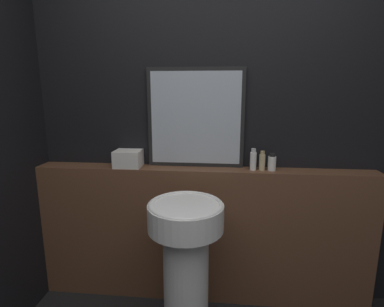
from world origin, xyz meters
TOP-DOWN VIEW (x-y plane):
  - wall_back at (0.00, 1.64)m, footprint 8.00×0.06m
  - vanity_counter at (0.00, 1.53)m, footprint 2.25×0.16m
  - pedestal_sink at (-0.06, 1.11)m, footprint 0.41×0.41m
  - mirror at (-0.05, 1.59)m, footprint 0.64×0.03m
  - towel_stack at (-0.51, 1.53)m, footprint 0.18×0.15m
  - shampoo_bottle at (0.33, 1.53)m, footprint 0.04×0.04m
  - conditioner_bottle at (0.38, 1.53)m, footprint 0.04×0.04m
  - lotion_bottle at (0.44, 1.53)m, footprint 0.05×0.05m

SIDE VIEW (x-z plane):
  - vanity_counter at x=0.00m, z-range 0.00..0.94m
  - pedestal_sink at x=-0.06m, z-range 0.09..0.95m
  - lotion_bottle at x=0.44m, z-range 0.94..1.05m
  - towel_stack at x=-0.51m, z-range 0.94..1.06m
  - conditioner_bottle at x=0.38m, z-range 0.94..1.06m
  - shampoo_bottle at x=0.33m, z-range 0.94..1.08m
  - wall_back at x=0.00m, z-range 0.00..2.50m
  - mirror at x=-0.05m, z-range 0.94..1.60m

